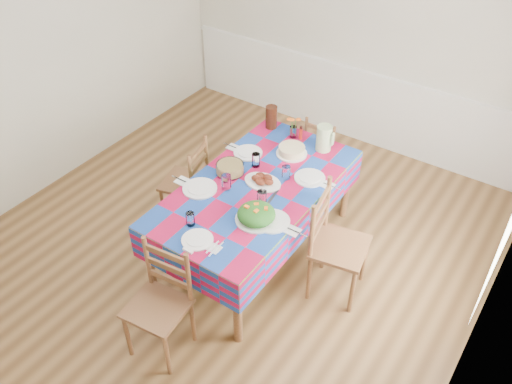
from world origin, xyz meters
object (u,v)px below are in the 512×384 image
(chair_left, at_px, (188,183))
(chair_right, at_px, (335,245))
(chair_near, at_px, (160,304))
(dining_table, at_px, (256,193))
(meat_platter, at_px, (263,180))
(tea_pitcher, at_px, (271,117))
(chair_far, at_px, (323,152))
(green_pitcher, at_px, (324,138))

(chair_left, bearing_deg, chair_right, 74.83)
(chair_right, bearing_deg, chair_near, 136.79)
(chair_near, relative_size, chair_right, 0.93)
(dining_table, bearing_deg, meat_platter, 67.71)
(tea_pitcher, xyz_separation_m, chair_left, (-0.40, -0.87, -0.45))
(dining_table, distance_m, chair_far, 1.32)
(green_pitcher, xyz_separation_m, chair_right, (0.59, -0.84, -0.40))
(dining_table, relative_size, green_pitcher, 8.04)
(chair_near, height_order, chair_left, chair_near)
(dining_table, bearing_deg, chair_right, -0.64)
(chair_near, xyz_separation_m, chair_far, (0.00, 2.57, -0.07))
(dining_table, bearing_deg, chair_left, 179.24)
(chair_left, relative_size, chair_right, 0.89)
(chair_right, bearing_deg, dining_table, 78.75)
(green_pitcher, distance_m, chair_near, 2.16)
(meat_platter, xyz_separation_m, tea_pitcher, (-0.44, 0.81, 0.09))
(chair_near, distance_m, chair_right, 1.51)
(meat_platter, relative_size, green_pitcher, 1.37)
(chair_far, distance_m, chair_right, 1.53)
(chair_right, bearing_deg, chair_left, 78.69)
(dining_table, height_order, tea_pitcher, tea_pitcher)
(dining_table, distance_m, chair_near, 1.30)
(meat_platter, relative_size, chair_near, 0.35)
(meat_platter, bearing_deg, green_pitcher, 76.17)
(green_pitcher, bearing_deg, chair_near, -95.95)
(green_pitcher, distance_m, chair_left, 1.39)
(meat_platter, bearing_deg, chair_far, 91.31)
(chair_far, bearing_deg, dining_table, 90.72)
(dining_table, xyz_separation_m, chair_near, (-0.01, -1.28, -0.22))
(green_pitcher, height_order, chair_near, green_pitcher)
(tea_pitcher, bearing_deg, chair_left, -114.84)
(chair_right, bearing_deg, tea_pitcher, 43.25)
(dining_table, bearing_deg, green_pitcher, 75.45)
(dining_table, bearing_deg, chair_near, -90.23)
(chair_far, relative_size, chair_left, 0.90)
(meat_platter, distance_m, tea_pitcher, 0.93)
(green_pitcher, height_order, tea_pitcher, green_pitcher)
(dining_table, relative_size, meat_platter, 5.86)
(green_pitcher, xyz_separation_m, chair_far, (-0.22, 0.46, -0.50))
(meat_platter, height_order, chair_near, chair_near)
(chair_near, xyz_separation_m, chair_right, (0.81, 1.27, 0.04))
(meat_platter, height_order, chair_far, meat_platter)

